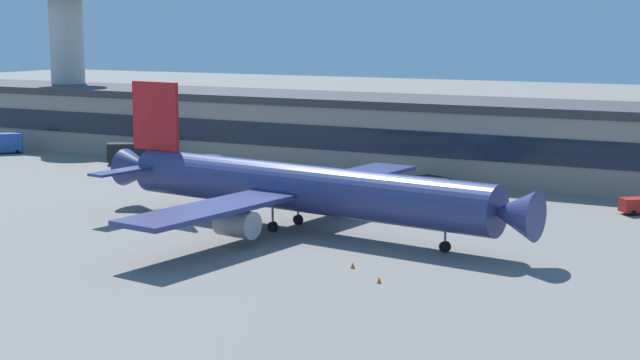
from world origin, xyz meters
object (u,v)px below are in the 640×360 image
Objects in this scene: stair_truck at (4,142)px; traffic_cone_0 at (379,280)px; pushback_tractor at (433,182)px; follow_me_car at (323,177)px; baggage_tug at (220,167)px; airliner at (295,188)px; control_tower at (66,33)px; fuel_truck at (133,152)px; traffic_cone_1 at (353,265)px.

traffic_cone_0 is at bearing -26.04° from stair_truck.
follow_me_car is at bearing -168.35° from pushback_tractor.
traffic_cone_0 is (29.08, -43.55, -0.81)m from follow_me_car.
baggage_tug is 0.74× the size of pushback_tractor.
control_tower is (-78.63, 49.01, 16.20)m from airliner.
baggage_tug is at bearing -175.24° from pushback_tractor.
fuel_truck is (-52.09, 0.22, 0.83)m from pushback_tractor.
follow_me_car is 1.18× the size of baggage_tug.
baggage_tug is 33.05m from pushback_tractor.
control_tower is 26.64m from stair_truck.
baggage_tug is (49.19, -20.59, -19.75)m from control_tower.
traffic_cone_1 is at bearing -42.86° from airliner.
traffic_cone_1 is at bearing -33.68° from control_tower.
airliner is at bearing -21.60° from stair_truck.
baggage_tug is at bearing 136.02° from airliner.
airliner is at bearing -32.85° from fuel_truck.
control_tower is 8.30× the size of baggage_tug.
airliner reaches higher than pushback_tractor.
airliner is 31.56m from pushback_tractor.
pushback_tractor is at bearing 102.41° from traffic_cone_1.
pushback_tractor is at bearing 83.60° from airliner.
control_tower is at bearing 146.32° from traffic_cone_1.
pushback_tractor is 9.74× the size of traffic_cone_1.
follow_me_car is 8.62× the size of traffic_cone_0.
follow_me_car is (66.85, -21.00, -19.75)m from control_tower.
control_tower is at bearing 162.56° from follow_me_car.
control_tower is 72.80m from follow_me_car.
airliner is 6.37× the size of fuel_truck.
control_tower is at bearing 157.28° from baggage_tug.
stair_truck is 80.04m from pushback_tractor.
traffic_cone_0 is (17.29, -15.54, -4.36)m from airliner.
follow_me_car is (-11.79, 28.01, -3.55)m from airliner.
control_tower is 86.34m from pushback_tractor.
airliner is 13.43× the size of baggage_tug.
fuel_truck is at bearing 147.15° from airliner.
airliner is 57.91m from fuel_truck.
fuel_truck reaches higher than follow_me_car.
traffic_cone_0 is at bearing -56.27° from follow_me_car.
airliner reaches higher than traffic_cone_0.
stair_truck is (-64.75, 2.31, 0.89)m from follow_me_car.
pushback_tractor is at bearing 4.76° from baggage_tug.
pushback_tractor is at bearing 106.46° from traffic_cone_0.
traffic_cone_0 is at bearing -73.54° from pushback_tractor.
airliner is 23.66m from traffic_cone_0.
airliner is 9.03× the size of stair_truck.
pushback_tractor is at bearing 0.61° from stair_truck.
airliner reaches higher than follow_me_car.
stair_truck is at bearing -179.39° from pushback_tractor.
stair_truck is (-76.54, 30.31, -2.66)m from airliner.
follow_me_car is at bearing 123.73° from traffic_cone_0.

